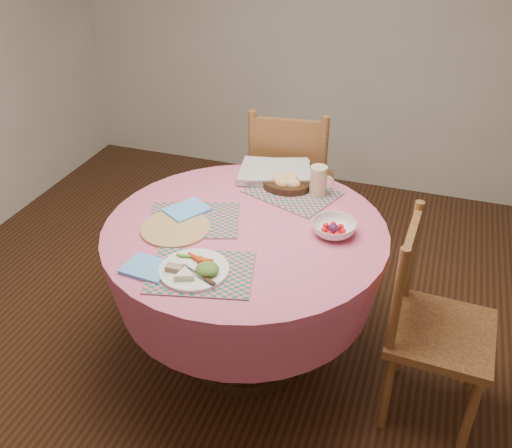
{
  "coord_description": "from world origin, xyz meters",
  "views": [
    {
      "loc": [
        0.71,
        -1.95,
        2.08
      ],
      "look_at": [
        0.05,
        0.0,
        0.78
      ],
      "focal_mm": 40.0,
      "sensor_mm": 36.0,
      "label": 1
    }
  ],
  "objects_px": {
    "dinner_plate": "(195,269)",
    "latte_mug": "(319,181)",
    "wicker_trivet": "(175,228)",
    "dining_table": "(246,264)",
    "bread_bowl": "(286,182)",
    "fruit_bowl": "(334,228)",
    "chair_right": "(430,322)",
    "chair_back": "(290,184)"
  },
  "relations": [
    {
      "from": "dinner_plate",
      "to": "latte_mug",
      "type": "bearing_deg",
      "value": 68.11
    },
    {
      "from": "wicker_trivet",
      "to": "dinner_plate",
      "type": "relative_size",
      "value": 1.1
    },
    {
      "from": "dining_table",
      "to": "dinner_plate",
      "type": "bearing_deg",
      "value": -100.82
    },
    {
      "from": "bread_bowl",
      "to": "fruit_bowl",
      "type": "relative_size",
      "value": 0.95
    },
    {
      "from": "dining_table",
      "to": "chair_right",
      "type": "bearing_deg",
      "value": -3.18
    },
    {
      "from": "chair_back",
      "to": "dinner_plate",
      "type": "relative_size",
      "value": 3.7
    },
    {
      "from": "dining_table",
      "to": "chair_back",
      "type": "height_order",
      "value": "chair_back"
    },
    {
      "from": "chair_right",
      "to": "latte_mug",
      "type": "relative_size",
      "value": 6.49
    },
    {
      "from": "dinner_plate",
      "to": "chair_right",
      "type": "bearing_deg",
      "value": 19.92
    },
    {
      "from": "dining_table",
      "to": "dinner_plate",
      "type": "xyz_separation_m",
      "value": [
        -0.07,
        -0.37,
        0.22
      ]
    },
    {
      "from": "dinner_plate",
      "to": "fruit_bowl",
      "type": "relative_size",
      "value": 1.12
    },
    {
      "from": "wicker_trivet",
      "to": "latte_mug",
      "type": "distance_m",
      "value": 0.71
    },
    {
      "from": "dining_table",
      "to": "bread_bowl",
      "type": "bearing_deg",
      "value": 80.18
    },
    {
      "from": "chair_back",
      "to": "dinner_plate",
      "type": "xyz_separation_m",
      "value": [
        -0.04,
        -1.23,
        0.25
      ]
    },
    {
      "from": "dining_table",
      "to": "bread_bowl",
      "type": "relative_size",
      "value": 5.39
    },
    {
      "from": "wicker_trivet",
      "to": "chair_right",
      "type": "bearing_deg",
      "value": 3.24
    },
    {
      "from": "chair_back",
      "to": "latte_mug",
      "type": "bearing_deg",
      "value": 111.76
    },
    {
      "from": "chair_right",
      "to": "latte_mug",
      "type": "height_order",
      "value": "chair_right"
    },
    {
      "from": "chair_right",
      "to": "latte_mug",
      "type": "bearing_deg",
      "value": 57.1
    },
    {
      "from": "dining_table",
      "to": "chair_back",
      "type": "bearing_deg",
      "value": 92.35
    },
    {
      "from": "wicker_trivet",
      "to": "fruit_bowl",
      "type": "xyz_separation_m",
      "value": [
        0.65,
        0.18,
        0.02
      ]
    },
    {
      "from": "chair_back",
      "to": "dinner_plate",
      "type": "bearing_deg",
      "value": 80.91
    },
    {
      "from": "dining_table",
      "to": "wicker_trivet",
      "type": "bearing_deg",
      "value": -158.88
    },
    {
      "from": "chair_right",
      "to": "dining_table",
      "type": "bearing_deg",
      "value": 89.71
    },
    {
      "from": "dining_table",
      "to": "wicker_trivet",
      "type": "distance_m",
      "value": 0.36
    },
    {
      "from": "latte_mug",
      "to": "dining_table",
      "type": "bearing_deg",
      "value": -121.21
    },
    {
      "from": "wicker_trivet",
      "to": "latte_mug",
      "type": "bearing_deg",
      "value": 43.77
    },
    {
      "from": "chair_right",
      "to": "chair_back",
      "type": "xyz_separation_m",
      "value": [
        -0.86,
        0.9,
        0.04
      ]
    },
    {
      "from": "chair_back",
      "to": "latte_mug",
      "type": "xyz_separation_m",
      "value": [
        0.27,
        -0.48,
        0.3
      ]
    },
    {
      "from": "chair_back",
      "to": "wicker_trivet",
      "type": "distance_m",
      "value": 1.02
    },
    {
      "from": "chair_right",
      "to": "bread_bowl",
      "type": "bearing_deg",
      "value": 62.62
    },
    {
      "from": "chair_back",
      "to": "fruit_bowl",
      "type": "relative_size",
      "value": 4.14
    },
    {
      "from": "chair_right",
      "to": "wicker_trivet",
      "type": "xyz_separation_m",
      "value": [
        -1.1,
        -0.06,
        0.27
      ]
    },
    {
      "from": "wicker_trivet",
      "to": "latte_mug",
      "type": "height_order",
      "value": "latte_mug"
    },
    {
      "from": "dining_table",
      "to": "chair_back",
      "type": "xyz_separation_m",
      "value": [
        -0.04,
        0.86,
        -0.03
      ]
    },
    {
      "from": "chair_right",
      "to": "dinner_plate",
      "type": "relative_size",
      "value": 3.44
    },
    {
      "from": "dinner_plate",
      "to": "latte_mug",
      "type": "distance_m",
      "value": 0.81
    },
    {
      "from": "chair_back",
      "to": "bread_bowl",
      "type": "height_order",
      "value": "chair_back"
    },
    {
      "from": "wicker_trivet",
      "to": "fruit_bowl",
      "type": "distance_m",
      "value": 0.68
    },
    {
      "from": "chair_back",
      "to": "chair_right",
      "type": "bearing_deg",
      "value": 126.1
    },
    {
      "from": "dining_table",
      "to": "latte_mug",
      "type": "distance_m",
      "value": 0.52
    },
    {
      "from": "bread_bowl",
      "to": "fruit_bowl",
      "type": "distance_m",
      "value": 0.44
    }
  ]
}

